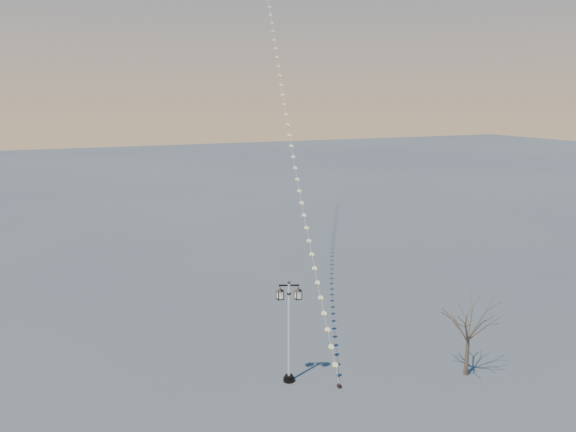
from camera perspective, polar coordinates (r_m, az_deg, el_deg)
ground at (r=27.03m, az=3.55°, el=-19.95°), size 300.00×300.00×0.00m
street_lamp at (r=28.54m, az=0.10°, el=-11.32°), size 1.31×0.81×5.40m
bare_tree at (r=30.70m, az=18.13°, el=-10.54°), size 2.46×2.46×4.08m
kite_train at (r=44.42m, az=-0.04°, el=11.90°), size 10.70×37.42×28.54m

